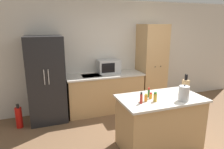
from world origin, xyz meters
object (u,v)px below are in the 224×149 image
Objects in this scene: spice_bottle_green_herb at (149,93)px; fire_extinguisher at (19,117)px; spice_bottle_pale_salt at (141,99)px; spice_bottle_orange_cap at (155,97)px; kettle at (184,93)px; spice_bottle_tall_dark at (141,98)px; knife_block at (186,86)px; microwave at (109,66)px; spice_bottle_amber_oil at (151,96)px; spice_bottle_short_red at (146,98)px; refrigerator at (46,80)px; pantry_cabinet at (151,66)px.

fire_extinguisher is (-2.14, 1.41, -0.74)m from spice_bottle_green_herb.
spice_bottle_orange_cap reaches higher than spice_bottle_pale_salt.
kettle is at bearing -37.84° from spice_bottle_green_herb.
spice_bottle_tall_dark is at bearing -40.50° from fire_extinguisher.
spice_bottle_green_herb is (-0.69, 0.05, -0.06)m from knife_block.
microwave is 1.81m from spice_bottle_amber_oil.
microwave is 1.89m from spice_bottle_short_red.
refrigerator reaches higher than spice_bottle_orange_cap.
spice_bottle_short_red is 1.35× the size of spice_bottle_pale_salt.
knife_block is at bearing 2.31° from spice_bottle_amber_oil.
spice_bottle_amber_oil is at bearing -34.86° from fire_extinguisher.
refrigerator is 15.00× the size of spice_bottle_short_red.
kettle is at bearing -75.44° from microwave.
spice_bottle_tall_dark is at bearing -119.98° from spice_bottle_pale_salt.
spice_bottle_orange_cap is (-1.00, -1.83, -0.06)m from pantry_cabinet.
pantry_cabinet reaches higher than spice_bottle_green_herb.
spice_bottle_tall_dark is at bearing -170.39° from knife_block.
spice_bottle_tall_dark is at bearing -124.17° from pantry_cabinet.
fire_extinguisher is (-2.00, 1.56, -0.73)m from spice_bottle_short_red.
pantry_cabinet is 2.03m from kettle.
microwave is at bearing 93.35° from spice_bottle_amber_oil.
pantry_cabinet is at bearing 59.50° from spice_bottle_amber_oil.
microwave is 5.43× the size of spice_bottle_amber_oil.
knife_block is 2.82× the size of spice_bottle_short_red.
spice_bottle_short_red is at bearing -90.77° from microwave.
spice_bottle_tall_dark is (-0.14, -1.93, -0.09)m from microwave.
refrigerator is 2.36m from spice_bottle_orange_cap.
pantry_cabinet reaches higher than knife_block.
microwave is 4.34× the size of spice_bottle_short_red.
knife_block is 0.95m from spice_bottle_tall_dark.
knife_block reaches higher than fire_extinguisher.
microwave reaches higher than spice_bottle_pale_salt.
pantry_cabinet is 22.74× the size of spice_bottle_pale_salt.
spice_bottle_short_red is 0.20m from spice_bottle_green_herb.
spice_bottle_short_red is (1.41, -1.73, 0.04)m from refrigerator.
spice_bottle_pale_salt is (0.03, 0.05, -0.04)m from spice_bottle_tall_dark.
spice_bottle_green_herb is 0.54m from kettle.
knife_block is at bearing -100.46° from pantry_cabinet.
refrigerator is 1.45m from microwave.
spice_bottle_pale_salt is at bearing -159.47° from spice_bottle_amber_oil.
refrigerator is at bearing 132.98° from spice_bottle_amber_oil.
spice_bottle_short_red is at bearing 162.47° from kettle.
refrigerator is at bearing -174.13° from microwave.
spice_bottle_amber_oil is 0.63× the size of spice_bottle_green_herb.
kettle reaches higher than spice_bottle_pale_salt.
spice_bottle_tall_dark is 1.96× the size of spice_bottle_pale_salt.
spice_bottle_short_red is 2.64m from fire_extinguisher.
refrigerator reaches higher than spice_bottle_pale_salt.
kettle is at bearing -30.78° from spice_bottle_amber_oil.
spice_bottle_tall_dark reaches higher than spice_bottle_pale_salt.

